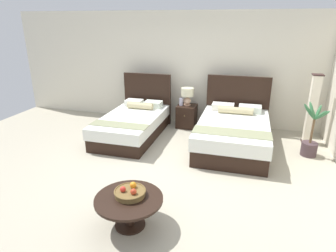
% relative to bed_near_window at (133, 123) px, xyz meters
% --- Properties ---
extents(ground_plane, '(9.77, 9.28, 0.02)m').
position_rel_bed_near_window_xyz_m(ground_plane, '(1.11, -1.46, -0.30)').
color(ground_plane, '#ACA48F').
extents(wall_back, '(9.77, 0.12, 2.72)m').
position_rel_bed_near_window_xyz_m(wall_back, '(1.11, 1.38, 1.07)').
color(wall_back, silver).
rests_on(wall_back, ground).
extents(bed_near_window, '(1.22, 2.17, 1.26)m').
position_rel_bed_near_window_xyz_m(bed_near_window, '(0.00, 0.00, 0.00)').
color(bed_near_window, black).
rests_on(bed_near_window, ground).
extents(bed_near_corner, '(1.43, 2.21, 1.31)m').
position_rel_bed_near_window_xyz_m(bed_near_corner, '(2.22, -0.01, 0.03)').
color(bed_near_corner, black).
rests_on(bed_near_corner, ground).
extents(nightstand, '(0.46, 0.50, 0.55)m').
position_rel_bed_near_window_xyz_m(nightstand, '(1.03, 0.91, -0.02)').
color(nightstand, black).
rests_on(nightstand, ground).
extents(table_lamp, '(0.30, 0.30, 0.43)m').
position_rel_bed_near_window_xyz_m(table_lamp, '(1.03, 0.93, 0.52)').
color(table_lamp, '#D3A98A').
rests_on(table_lamp, nightstand).
extents(vase, '(0.09, 0.09, 0.18)m').
position_rel_bed_near_window_xyz_m(vase, '(0.90, 0.87, 0.34)').
color(vase, '#B6B5CE').
rests_on(vase, nightstand).
extents(coffee_table, '(0.86, 0.86, 0.41)m').
position_rel_bed_near_window_xyz_m(coffee_table, '(1.15, -2.91, 0.04)').
color(coffee_table, black).
rests_on(coffee_table, ground).
extents(fruit_bowl, '(0.40, 0.40, 0.14)m').
position_rel_bed_near_window_xyz_m(fruit_bowl, '(1.15, -2.85, 0.17)').
color(fruit_bowl, brown).
rests_on(fruit_bowl, coffee_table).
extents(floor_lamp_corner, '(0.21, 0.21, 1.48)m').
position_rel_bed_near_window_xyz_m(floor_lamp_corner, '(3.75, 0.67, 0.45)').
color(floor_lamp_corner, '#362320').
rests_on(floor_lamp_corner, ground).
extents(potted_palm, '(0.49, 0.48, 1.06)m').
position_rel_bed_near_window_xyz_m(potted_palm, '(3.69, -0.02, 0.02)').
color(potted_palm, '#463439').
rests_on(potted_palm, ground).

